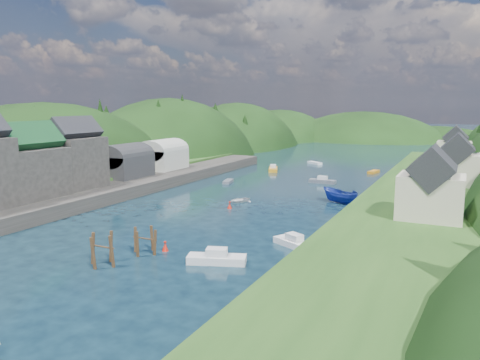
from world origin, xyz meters
The scene contains 14 objects.
ground centered at (0.00, 50.00, 0.00)m, with size 600.00×600.00×0.00m, color black.
hillside_left centered at (-45.00, 75.00, -8.03)m, with size 44.00×245.56×52.00m.
far_hills centered at (1.22, 174.01, -10.80)m, with size 103.00×68.00×44.00m.
hill_trees centered at (0.17, 63.93, 11.16)m, with size 90.90×148.72×12.72m.
quay_left centered at (-24.00, 20.00, 1.00)m, with size 12.00×110.00×2.00m, color #2D2B28.
terrace_left_grass centered at (-31.00, 20.00, 1.25)m, with size 12.00×110.00×2.50m, color #234719.
boat_sheds centered at (-26.00, 39.00, 5.27)m, with size 7.00×21.00×7.50m.
terrace_right centered at (25.00, 40.00, 1.20)m, with size 16.00×120.00×2.40m, color #234719.
right_bank_cottages centered at (28.00, 48.33, 5.84)m, with size 9.00×59.24×8.41m.
piling_cluster_near centered at (-0.32, -1.42, 1.29)m, with size 2.87×2.71×3.72m.
piling_cluster_far centered at (1.08, 3.33, 1.06)m, with size 2.97×2.79×3.26m.
channel_buoy_near centered at (2.47, 4.91, 0.48)m, with size 0.70×0.70×1.10m.
channel_buoy_far centered at (-0.62, 25.78, 0.48)m, with size 0.70×0.70×1.10m.
moored_boats centered at (4.89, 29.90, 0.65)m, with size 34.49×102.26×2.44m.
Camera 1 is at (30.34, -34.26, 15.38)m, focal length 35.00 mm.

